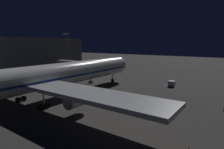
{
  "coord_description": "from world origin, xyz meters",
  "views": [
    {
      "loc": [
        -35.95,
        32.56,
        12.92
      ],
      "look_at": [
        -3.0,
        -14.03,
        3.5
      ],
      "focal_mm": 30.67,
      "sensor_mm": 36.0,
      "label": 1
    }
  ],
  "objects_px": {
    "apron_floodlight_mast": "(66,50)",
    "airliner_at_gate": "(40,78)",
    "baggage_container_mid_row": "(172,84)",
    "traffic_cone_nose_starboard": "(116,78)",
    "traffic_cone_wingtip_svc_side": "(189,149)",
    "traffic_cone_nose_port": "(127,80)",
    "jet_bridge": "(80,65)"
  },
  "relations": [
    {
      "from": "apron_floodlight_mast",
      "to": "airliner_at_gate",
      "type": "bearing_deg",
      "value": 130.35
    },
    {
      "from": "baggage_container_mid_row",
      "to": "apron_floodlight_mast",
      "type": "bearing_deg",
      "value": 3.19
    },
    {
      "from": "apron_floodlight_mast",
      "to": "traffic_cone_nose_starboard",
      "type": "distance_m",
      "value": 25.35
    },
    {
      "from": "traffic_cone_nose_starboard",
      "to": "traffic_cone_wingtip_svc_side",
      "type": "height_order",
      "value": "same"
    },
    {
      "from": "apron_floodlight_mast",
      "to": "traffic_cone_nose_port",
      "type": "bearing_deg",
      "value": -174.58
    },
    {
      "from": "baggage_container_mid_row",
      "to": "traffic_cone_nose_starboard",
      "type": "relative_size",
      "value": 3.07
    },
    {
      "from": "airliner_at_gate",
      "to": "apron_floodlight_mast",
      "type": "xyz_separation_m",
      "value": [
        25.5,
        -30.02,
        4.51
      ]
    },
    {
      "from": "apron_floodlight_mast",
      "to": "baggage_container_mid_row",
      "type": "distance_m",
      "value": 44.61
    },
    {
      "from": "baggage_container_mid_row",
      "to": "traffic_cone_nose_starboard",
      "type": "xyz_separation_m",
      "value": [
        20.3,
        -0.2,
        -0.55
      ]
    },
    {
      "from": "apron_floodlight_mast",
      "to": "traffic_cone_nose_port",
      "type": "xyz_separation_m",
      "value": [
        -27.7,
        -2.63,
        -9.64
      ]
    },
    {
      "from": "airliner_at_gate",
      "to": "traffic_cone_nose_port",
      "type": "distance_m",
      "value": 33.12
    },
    {
      "from": "jet_bridge",
      "to": "traffic_cone_wingtip_svc_side",
      "type": "height_order",
      "value": "jet_bridge"
    },
    {
      "from": "apron_floodlight_mast",
      "to": "traffic_cone_nose_starboard",
      "type": "relative_size",
      "value": 30.88
    },
    {
      "from": "apron_floodlight_mast",
      "to": "traffic_cone_wingtip_svc_side",
      "type": "relative_size",
      "value": 30.88
    },
    {
      "from": "airliner_at_gate",
      "to": "apron_floodlight_mast",
      "type": "relative_size",
      "value": 3.93
    },
    {
      "from": "airliner_at_gate",
      "to": "traffic_cone_nose_port",
      "type": "bearing_deg",
      "value": -93.86
    },
    {
      "from": "traffic_cone_nose_starboard",
      "to": "apron_floodlight_mast",
      "type": "bearing_deg",
      "value": 6.43
    },
    {
      "from": "airliner_at_gate",
      "to": "traffic_cone_nose_starboard",
      "type": "relative_size",
      "value": 121.46
    },
    {
      "from": "jet_bridge",
      "to": "baggage_container_mid_row",
      "type": "bearing_deg",
      "value": -159.6
    },
    {
      "from": "baggage_container_mid_row",
      "to": "traffic_cone_nose_port",
      "type": "bearing_deg",
      "value": -0.71
    },
    {
      "from": "traffic_cone_nose_port",
      "to": "traffic_cone_wingtip_svc_side",
      "type": "bearing_deg",
      "value": 130.62
    },
    {
      "from": "airliner_at_gate",
      "to": "traffic_cone_nose_port",
      "type": "relative_size",
      "value": 121.46
    },
    {
      "from": "jet_bridge",
      "to": "traffic_cone_nose_port",
      "type": "distance_m",
      "value": 16.89
    },
    {
      "from": "baggage_container_mid_row",
      "to": "traffic_cone_nose_port",
      "type": "xyz_separation_m",
      "value": [
        15.9,
        -0.2,
        -0.55
      ]
    },
    {
      "from": "jet_bridge",
      "to": "traffic_cone_nose_starboard",
      "type": "xyz_separation_m",
      "value": [
        -7.66,
        -10.6,
        -5.23
      ]
    },
    {
      "from": "traffic_cone_wingtip_svc_side",
      "to": "apron_floodlight_mast",
      "type": "bearing_deg",
      "value": -28.82
    },
    {
      "from": "traffic_cone_nose_port",
      "to": "traffic_cone_nose_starboard",
      "type": "xyz_separation_m",
      "value": [
        4.4,
        0.0,
        0.0
      ]
    },
    {
      "from": "traffic_cone_nose_port",
      "to": "traffic_cone_nose_starboard",
      "type": "distance_m",
      "value": 4.4
    },
    {
      "from": "airliner_at_gate",
      "to": "baggage_container_mid_row",
      "type": "bearing_deg",
      "value": -119.16
    },
    {
      "from": "airliner_at_gate",
      "to": "baggage_container_mid_row",
      "type": "distance_m",
      "value": 37.44
    },
    {
      "from": "apron_floodlight_mast",
      "to": "traffic_cone_nose_port",
      "type": "distance_m",
      "value": 29.45
    },
    {
      "from": "jet_bridge",
      "to": "apron_floodlight_mast",
      "type": "relative_size",
      "value": 1.05
    }
  ]
}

